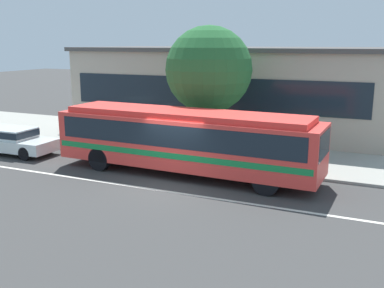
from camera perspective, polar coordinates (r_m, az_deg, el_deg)
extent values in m
plane|color=#3B3A3A|center=(17.64, -2.74, -5.16)|extent=(120.00, 120.00, 0.00)
cube|color=#9A9990|center=(23.71, 4.74, -0.34)|extent=(60.00, 8.00, 0.12)
cube|color=silver|center=(16.96, -3.97, -5.91)|extent=(56.00, 0.16, 0.01)
cube|color=#EA3C35|center=(18.60, -0.89, 0.40)|extent=(11.32, 2.78, 2.03)
cube|color=#F1362F|center=(18.38, -0.90, 3.86)|extent=(10.41, 2.46, 0.24)
cube|color=#19232D|center=(18.51, -0.89, 1.63)|extent=(10.65, 2.79, 0.89)
cube|color=#17813F|center=(18.68, -0.88, -0.70)|extent=(11.10, 2.80, 0.24)
cube|color=#19232D|center=(16.82, 16.36, -0.03)|extent=(0.18, 2.17, 0.98)
cylinder|color=black|center=(18.52, 11.33, -2.90)|extent=(1.01, 0.31, 1.00)
cylinder|color=black|center=(16.50, 9.40, -4.78)|extent=(1.01, 0.31, 1.00)
cylinder|color=black|center=(21.50, -8.18, -0.59)|extent=(1.01, 0.31, 1.00)
cylinder|color=black|center=(19.79, -11.69, -1.91)|extent=(1.01, 0.31, 1.00)
cube|color=silver|center=(24.06, -21.88, 0.07)|extent=(4.66, 1.89, 0.55)
cube|color=silver|center=(24.12, -22.38, 1.33)|extent=(2.62, 1.64, 0.50)
cube|color=#19232D|center=(24.11, -22.38, 1.39)|extent=(2.67, 1.65, 0.32)
cylinder|color=black|center=(23.64, -17.87, -0.32)|extent=(0.64, 0.23, 0.64)
cylinder|color=black|center=(22.51, -20.47, -1.15)|extent=(0.64, 0.23, 0.64)
cylinder|color=black|center=(25.71, -23.05, 0.29)|extent=(0.64, 0.23, 0.64)
cylinder|color=#2E3252|center=(23.77, -6.79, 0.85)|extent=(0.14, 0.14, 0.86)
cylinder|color=#2E3252|center=(23.90, -6.59, 0.92)|extent=(0.14, 0.14, 0.86)
cylinder|color=#39A057|center=(23.70, -6.73, 2.57)|extent=(0.35, 0.35, 0.57)
sphere|color=tan|center=(23.63, -6.76, 3.53)|extent=(0.23, 0.23, 0.23)
cylinder|color=brown|center=(21.94, 2.08, 2.25)|extent=(0.24, 0.24, 2.60)
sphere|color=#266331|center=(21.60, 2.14, 9.44)|extent=(4.13, 4.13, 4.13)
cube|color=#AFA392|center=(28.78, 5.15, 6.80)|extent=(18.50, 8.57, 4.90)
cube|color=#19232D|center=(24.75, 1.88, 6.44)|extent=(17.02, 0.04, 1.76)
cube|color=#484746|center=(28.63, 5.26, 11.92)|extent=(18.90, 8.97, 0.24)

